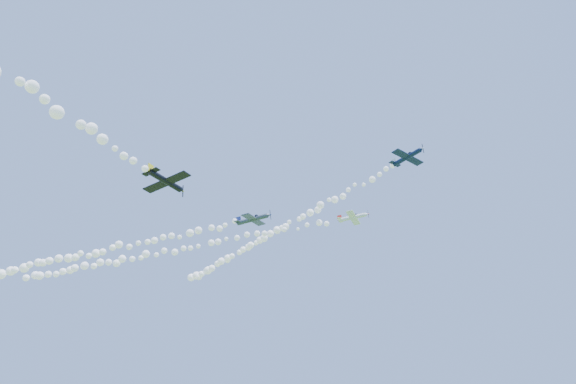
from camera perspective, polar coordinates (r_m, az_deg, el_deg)
The scene contains 7 objects.
plane_white at distance 97.87m, azimuth 7.72°, elevation -2.99°, with size 6.62×7.02×1.79m.
smoke_trail_white at distance 114.84m, azimuth -14.37°, elevation -6.90°, with size 83.98×15.25×2.83m, color white, non-canonical shape.
plane_navy at distance 87.78m, azimuth 13.99°, elevation 4.05°, with size 6.91×7.31×2.11m.
smoke_trail_navy at distance 111.06m, azimuth -2.05°, elevation -5.03°, with size 70.01×27.09×2.75m, color white, non-canonical shape.
plane_grey at distance 86.11m, azimuth -4.11°, elevation -3.22°, with size 6.98×7.28×2.08m.
smoke_trail_grey at distance 104.95m, azimuth -21.75°, elevation -6.63°, with size 65.35×11.41×3.16m, color white, non-canonical shape.
plane_black at distance 67.24m, azimuth -14.21°, elevation 1.23°, with size 7.35×7.13×1.89m.
Camera 1 is at (37.82, -65.88, 2.00)m, focal length 30.00 mm.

